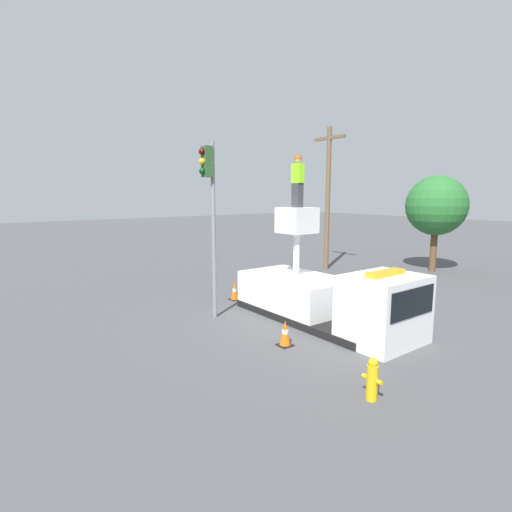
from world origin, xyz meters
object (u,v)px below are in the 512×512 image
bucket_truck (322,298)px  fire_hydrant (372,379)px  utility_pole (328,194)px  traffic_light_pole (210,196)px  traffic_cone_curbside (285,334)px  worker (298,182)px  tree_right_bg (436,206)px  traffic_cone_rear (235,291)px

bucket_truck → fire_hydrant: bucket_truck is taller
utility_pole → traffic_light_pole: bearing=-68.4°
traffic_cone_curbside → traffic_light_pole: bearing=-174.7°
bucket_truck → worker: (-1.30, 0.00, 3.86)m
tree_right_bg → utility_pole: size_ratio=0.67×
worker → tree_right_bg: (-1.21, 11.46, -1.07)m
traffic_cone_rear → utility_pole: (-2.46, 8.02, 3.94)m
traffic_light_pole → traffic_cone_curbside: bearing=5.3°
tree_right_bg → traffic_light_pole: bearing=-90.5°
fire_hydrant → traffic_cone_rear: bearing=165.3°
worker → utility_pole: (-5.30, 7.26, -0.41)m
traffic_light_pole → tree_right_bg: size_ratio=1.13×
worker → traffic_cone_curbside: bearing=-48.0°
bucket_truck → utility_pole: 10.40m
traffic_light_pole → traffic_cone_curbside: (3.51, 0.33, -3.86)m
fire_hydrant → traffic_cone_rear: size_ratio=1.26×
worker → traffic_cone_rear: 5.25m
traffic_cone_rear → traffic_light_pole: bearing=-52.9°
fire_hydrant → traffic_cone_curbside: 3.43m
worker → utility_pole: 9.00m
bucket_truck → traffic_cone_curbside: (0.87, -2.41, -0.49)m
traffic_light_pole → traffic_cone_rear: 4.59m
fire_hydrant → traffic_cone_curbside: (-3.39, 0.55, -0.10)m
traffic_light_pole → traffic_cone_rear: size_ratio=8.12×
utility_pole → tree_right_bg: bearing=45.7°
traffic_cone_rear → tree_right_bg: (1.64, 12.22, 3.28)m
traffic_cone_rear → utility_pole: 9.27m
traffic_cone_rear → traffic_cone_curbside: bearing=-18.3°
traffic_light_pole → traffic_cone_rear: (-1.50, 1.98, -3.86)m
bucket_truck → worker: size_ratio=3.81×
fire_hydrant → tree_right_bg: (-6.77, 14.43, 3.18)m
tree_right_bg → traffic_cone_curbside: bearing=-76.3°
traffic_light_pole → tree_right_bg: 14.21m
fire_hydrant → traffic_light_pole: bearing=178.1°
traffic_light_pole → tree_right_bg: bearing=89.5°
traffic_cone_curbside → tree_right_bg: bearing=103.7°
fire_hydrant → tree_right_bg: 16.25m
fire_hydrant → traffic_cone_curbside: size_ratio=1.24×
bucket_truck → utility_pole: (-6.60, 7.26, 3.44)m
traffic_cone_rear → tree_right_bg: tree_right_bg is taller
worker → traffic_light_pole: traffic_light_pole is taller
bucket_truck → utility_pole: size_ratio=0.84×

